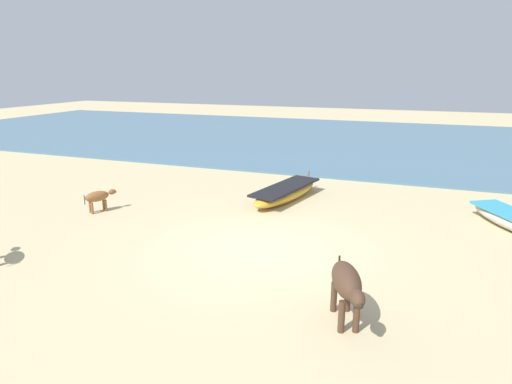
{
  "coord_description": "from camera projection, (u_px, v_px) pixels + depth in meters",
  "views": [
    {
      "loc": [
        3.3,
        -9.14,
        4.19
      ],
      "look_at": [
        -1.14,
        2.78,
        0.6
      ],
      "focal_mm": 30.65,
      "sensor_mm": 36.0,
      "label": 1
    }
  ],
  "objects": [
    {
      "name": "ground",
      "position": [
        260.0,
        250.0,
        10.49
      ],
      "size": [
        80.0,
        80.0,
        0.0
      ],
      "primitive_type": "plane",
      "color": "#CCB789"
    },
    {
      "name": "sea_water",
      "position": [
        359.0,
        140.0,
        26.32
      ],
      "size": [
        60.0,
        20.0,
        0.08
      ],
      "primitive_type": "cube",
      "color": "slate",
      "rests_on": "ground"
    },
    {
      "name": "fishing_boat_0",
      "position": [
        286.0,
        192.0,
        14.46
      ],
      "size": [
        1.74,
        3.72,
        0.66
      ],
      "rotation": [
        0.0,
        0.0,
        1.34
      ],
      "color": "gold",
      "rests_on": "ground"
    },
    {
      "name": "cow_adult_dark",
      "position": [
        347.0,
        284.0,
        7.29
      ],
      "size": [
        0.86,
        1.52,
        1.02
      ],
      "rotation": [
        0.0,
        0.0,
        5.09
      ],
      "color": "#4C3323",
      "rests_on": "ground"
    },
    {
      "name": "calf_far_brown",
      "position": [
        98.0,
        197.0,
        13.17
      ],
      "size": [
        0.64,
        0.94,
        0.65
      ],
      "rotation": [
        0.0,
        0.0,
        1.08
      ],
      "color": "brown",
      "rests_on": "ground"
    }
  ]
}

